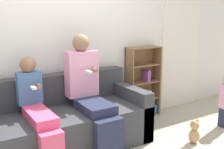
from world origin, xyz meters
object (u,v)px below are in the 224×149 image
object	(u,v)px
child_seated	(38,110)
couch	(62,124)
bookshelf	(143,84)
adult_seated	(90,90)
teddy_bear	(194,132)

from	to	relation	value
child_seated	couch	bearing A→B (deg)	24.93
child_seated	bookshelf	xyz separation A→B (m)	(1.85, 0.53, -0.07)
couch	bookshelf	bearing A→B (deg)	13.75
couch	child_seated	bearing A→B (deg)	-155.07
adult_seated	teddy_bear	bearing A→B (deg)	-31.39
child_seated	bookshelf	bearing A→B (deg)	15.85
adult_seated	bookshelf	bearing A→B (deg)	21.51
couch	child_seated	world-z (taller)	child_seated
adult_seated	bookshelf	size ratio (longest dim) A/B	1.23
teddy_bear	adult_seated	bearing A→B (deg)	148.61
couch	teddy_bear	distance (m)	1.67
adult_seated	child_seated	xyz separation A→B (m)	(-0.67, -0.06, -0.12)
couch	child_seated	xyz separation A→B (m)	(-0.33, -0.15, 0.28)
child_seated	bookshelf	distance (m)	1.93
adult_seated	bookshelf	world-z (taller)	adult_seated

